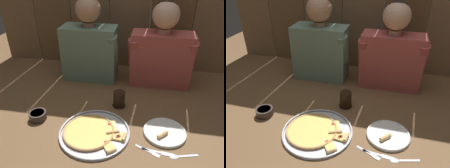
# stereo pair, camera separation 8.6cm
# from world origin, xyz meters

# --- Properties ---
(ground_plane) EXTENTS (3.20, 3.20, 0.00)m
(ground_plane) POSITION_xyz_m (0.00, 0.00, 0.00)
(ground_plane) COLOR brown
(pizza_tray) EXTENTS (0.38, 0.38, 0.03)m
(pizza_tray) POSITION_xyz_m (-0.08, -0.13, 0.01)
(pizza_tray) COLOR silver
(pizza_tray) RESTS_ON ground
(dinner_plate) EXTENTS (0.23, 0.23, 0.03)m
(dinner_plate) POSITION_xyz_m (0.29, -0.06, 0.01)
(dinner_plate) COLOR white
(dinner_plate) RESTS_ON ground
(drinking_glass) EXTENTS (0.08, 0.08, 0.10)m
(drinking_glass) POSITION_xyz_m (0.01, 0.15, 0.05)
(drinking_glass) COLOR black
(drinking_glass) RESTS_ON ground
(dipping_bowl) EXTENTS (0.10, 0.10, 0.04)m
(dipping_bowl) POSITION_xyz_m (-0.43, -0.07, 0.02)
(dipping_bowl) COLOR #3D332D
(dipping_bowl) RESTS_ON ground
(table_fork) EXTENTS (0.13, 0.07, 0.01)m
(table_fork) POSITION_xyz_m (0.21, -0.20, 0.00)
(table_fork) COLOR silver
(table_fork) RESTS_ON ground
(table_knife) EXTENTS (0.16, 0.03, 0.01)m
(table_knife) POSITION_xyz_m (0.26, -0.20, 0.00)
(table_knife) COLOR silver
(table_knife) RESTS_ON ground
(table_spoon) EXTENTS (0.14, 0.06, 0.01)m
(table_spoon) POSITION_xyz_m (0.35, -0.21, 0.00)
(table_spoon) COLOR silver
(table_spoon) RESTS_ON ground
(diner_left) EXTENTS (0.43, 0.21, 0.61)m
(diner_left) POSITION_xyz_m (-0.26, 0.48, 0.27)
(diner_left) COLOR slate
(diner_left) RESTS_ON ground
(diner_right) EXTENTS (0.45, 0.20, 0.59)m
(diner_right) POSITION_xyz_m (0.26, 0.48, 0.27)
(diner_right) COLOR #AD4C47
(diner_right) RESTS_ON ground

